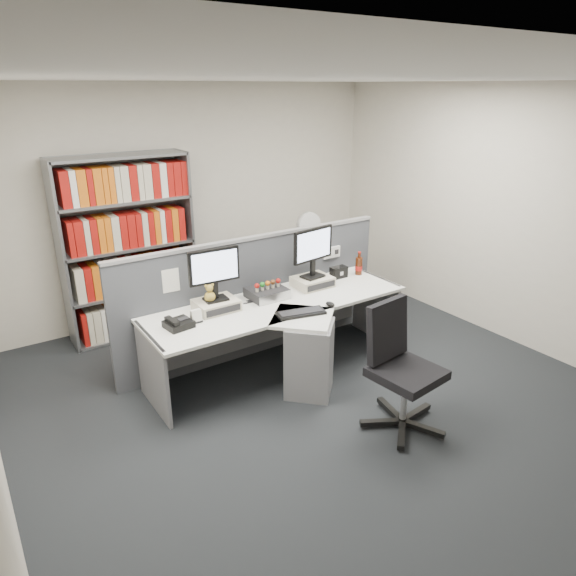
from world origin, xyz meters
TOP-DOWN VIEW (x-y plane):
  - ground at (0.00, 0.00)m, footprint 5.50×5.50m
  - room_shell at (0.00, 0.00)m, footprint 5.04×5.54m
  - partition at (0.00, 1.25)m, footprint 3.00×0.08m
  - desk at (0.00, 0.60)m, footprint 2.60×1.20m
  - monitor_riser_left at (-0.58, 0.98)m, footprint 0.38×0.31m
  - monitor_riser_right at (0.52, 0.98)m, footprint 0.38×0.31m
  - monitor_left at (-0.58, 0.98)m, footprint 0.48×0.17m
  - monitor_right at (0.52, 0.98)m, footprint 0.50×0.19m
  - desktop_pc at (-0.03, 0.98)m, footprint 0.36×0.32m
  - figurines at (-0.03, 0.96)m, footprint 0.29×0.05m
  - keyboard at (0.02, 0.47)m, footprint 0.47×0.26m
  - mouse at (0.35, 0.46)m, footprint 0.07×0.11m
  - desk_phone at (-1.02, 0.83)m, footprint 0.24×0.23m
  - desk_calendar at (-0.84, 0.83)m, footprint 0.10×0.08m
  - plush_toy at (-0.64, 0.97)m, footprint 0.10×0.10m
  - speaker at (0.91, 1.03)m, footprint 0.18×0.10m
  - cola_bottle at (1.16, 0.99)m, footprint 0.08×0.08m
  - shelving_unit at (-0.90, 2.44)m, footprint 1.41×0.40m
  - filing_cabinet at (1.20, 1.99)m, footprint 0.45×0.61m
  - desk_fan at (1.20, 1.99)m, footprint 0.31×0.18m
  - office_chair at (0.32, -0.48)m, footprint 0.68×0.69m

SIDE VIEW (x-z plane):
  - ground at x=0.00m, z-range 0.00..0.00m
  - filing_cabinet at x=1.20m, z-range 0.00..0.70m
  - desk at x=0.00m, z-range 0.10..0.82m
  - office_chair at x=0.32m, z-range 0.04..1.08m
  - partition at x=0.00m, z-range 0.01..1.29m
  - keyboard at x=0.02m, z-range 0.72..0.75m
  - mouse at x=0.35m, z-range 0.72..0.76m
  - desk_phone at x=-1.02m, z-range 0.71..0.80m
  - desktop_pc at x=-0.03m, z-range 0.72..0.81m
  - monitor_riser_left at x=-0.58m, z-range 0.72..0.82m
  - monitor_riser_right at x=0.52m, z-range 0.72..0.82m
  - desk_calendar at x=-0.84m, z-range 0.71..0.83m
  - speaker at x=0.91m, z-range 0.72..0.84m
  - cola_bottle at x=1.16m, z-range 0.69..0.95m
  - figurines at x=-0.03m, z-range 0.82..0.91m
  - plush_toy at x=-0.64m, z-range 0.81..0.98m
  - shelving_unit at x=-0.90m, z-range -0.02..1.98m
  - desk_fan at x=1.20m, z-range 0.77..1.28m
  - monitor_left at x=-0.58m, z-range 0.87..1.36m
  - monitor_right at x=0.52m, z-range 0.87..1.38m
  - room_shell at x=0.00m, z-range 0.43..3.15m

